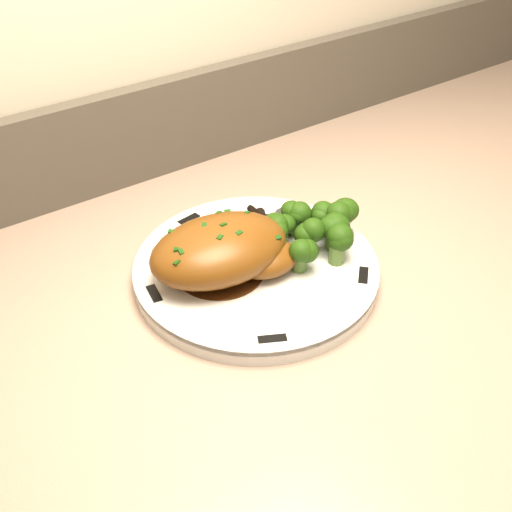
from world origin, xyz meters
TOP-DOWN VIEW (x-y plane):
  - counter at (0.32, 1.67)m, footprint 1.87×0.64m
  - plate at (0.12, 1.74)m, footprint 0.29×0.29m
  - rim_accent_0 at (0.21, 1.79)m, footprint 0.02×0.03m
  - rim_accent_1 at (0.10, 1.85)m, footprint 0.03×0.01m
  - rim_accent_2 at (0.01, 1.76)m, footprint 0.01×0.03m
  - rim_accent_3 at (0.07, 1.65)m, footprint 0.03×0.02m
  - rim_accent_4 at (0.19, 1.67)m, footprint 0.02×0.02m
  - gravy_pool at (0.08, 1.75)m, footprint 0.09×0.09m
  - chicken_breast at (0.09, 1.75)m, footprint 0.15×0.11m
  - mushroom_pile at (0.15, 1.79)m, footprint 0.08×0.06m
  - broccoli_florets at (0.18, 1.73)m, footprint 0.10×0.09m

SIDE VIEW (x-z plane):
  - counter at x=0.32m, z-range -0.06..0.87m
  - plate at x=0.12m, z-range 0.81..0.83m
  - rim_accent_0 at x=0.21m, z-range 0.83..0.83m
  - rim_accent_1 at x=0.10m, z-range 0.83..0.83m
  - rim_accent_2 at x=0.01m, z-range 0.83..0.83m
  - rim_accent_3 at x=0.07m, z-range 0.83..0.83m
  - rim_accent_4 at x=0.19m, z-range 0.83..0.83m
  - gravy_pool at x=0.08m, z-range 0.83..0.83m
  - mushroom_pile at x=0.15m, z-range 0.82..0.84m
  - broccoli_florets at x=0.18m, z-range 0.83..0.87m
  - chicken_breast at x=0.09m, z-range 0.83..0.88m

